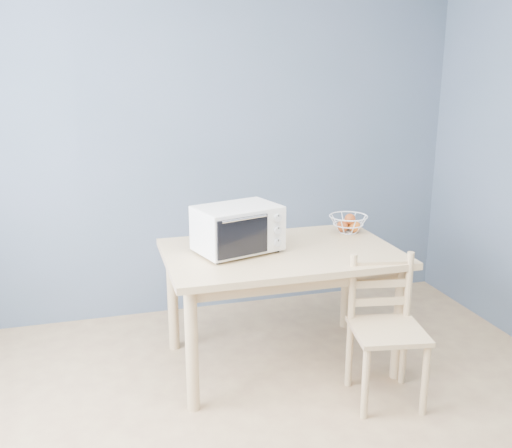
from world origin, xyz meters
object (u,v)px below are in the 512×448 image
object	(u,v)px
toaster_oven	(235,229)
dining_chair	(385,331)
fruit_basket	(348,223)
dining_table	(281,266)

from	to	relation	value
toaster_oven	dining_chair	xyz separation A→B (m)	(0.72, -0.56, -0.50)
fruit_basket	dining_table	bearing A→B (deg)	-156.49
dining_table	dining_chair	bearing A→B (deg)	-50.23
dining_table	fruit_basket	size ratio (longest dim) A/B	5.19
toaster_oven	dining_table	bearing A→B (deg)	-22.70
toaster_oven	dining_chair	distance (m)	1.04
toaster_oven	fruit_basket	distance (m)	0.86
dining_chair	dining_table	bearing A→B (deg)	139.76
toaster_oven	fruit_basket	world-z (taller)	toaster_oven
toaster_oven	dining_chair	world-z (taller)	toaster_oven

